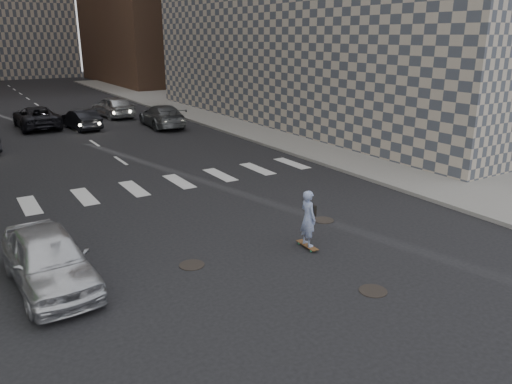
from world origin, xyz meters
The scene contains 11 objects.
ground centered at (0.00, 0.00, 0.00)m, with size 160.00×160.00×0.00m, color black.
sidewalk_right centered at (14.50, 20.00, 0.07)m, with size 13.00×80.00×0.15m, color gray.
manhole_a centered at (1.20, -2.50, 0.01)m, with size 0.70×0.70×0.02m, color black.
manhole_b centered at (-2.00, 1.20, 0.01)m, with size 0.70×0.70×0.02m, color black.
manhole_c centered at (3.30, 2.00, 0.01)m, with size 0.70×0.70×0.02m, color black.
skateboarder centered at (1.43, 0.47, 0.94)m, with size 0.46×0.91×1.79m.
silver_sedan centered at (-5.50, 2.00, 0.74)m, with size 1.74×4.33×1.47m, color silver.
traffic_car_b centered at (5.41, 22.00, 0.75)m, with size 2.11×5.19×1.50m, color #52565A.
traffic_car_c centered at (-1.98, 26.00, 0.74)m, with size 2.45×5.31×1.48m, color black.
traffic_car_d centered at (3.83, 28.00, 0.81)m, with size 1.92×4.76×1.62m, color #B8BCC0.
traffic_car_e centered at (0.50, 24.00, 0.66)m, with size 1.40×4.03×1.33m, color black.
Camera 1 is at (-7.08, -10.33, 6.07)m, focal length 35.00 mm.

